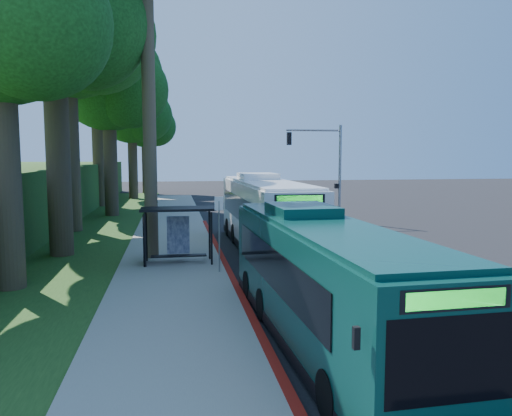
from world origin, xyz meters
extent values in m
plane|color=black|center=(0.00, 0.00, 0.00)|extent=(140.00, 140.00, 0.00)
cube|color=gray|center=(-7.30, 0.00, 0.06)|extent=(4.50, 70.00, 0.12)
cube|color=maroon|center=(-5.00, -4.00, 0.07)|extent=(0.25, 30.00, 0.13)
cube|color=#234719|center=(-13.00, 5.00, 0.03)|extent=(8.00, 70.00, 0.06)
cube|color=black|center=(-7.00, -3.00, 2.50)|extent=(3.20, 1.50, 0.10)
cube|color=black|center=(-8.45, -3.00, 1.20)|extent=(0.06, 1.30, 2.20)
cube|color=navy|center=(-7.00, -2.30, 1.25)|extent=(1.00, 0.12, 1.70)
cube|color=black|center=(-7.00, -3.10, 0.45)|extent=(2.40, 0.40, 0.06)
cube|color=black|center=(-8.40, -2.40, 1.20)|extent=(0.08, 0.08, 2.40)
cube|color=black|center=(-5.60, -2.40, 1.20)|extent=(0.08, 0.08, 2.40)
cube|color=black|center=(-8.40, -3.60, 1.20)|extent=(0.08, 0.08, 2.40)
cube|color=black|center=(-5.60, -3.60, 1.20)|extent=(0.08, 0.08, 2.40)
cylinder|color=gray|center=(-5.40, -5.00, 1.50)|extent=(0.06, 0.06, 3.00)
cube|color=white|center=(-5.40, -5.00, 2.90)|extent=(0.35, 0.04, 0.55)
cylinder|color=gray|center=(4.80, 10.00, 3.50)|extent=(0.20, 0.20, 7.00)
cylinder|color=gray|center=(2.80, 10.00, 6.60)|extent=(4.00, 0.14, 0.14)
cube|color=black|center=(1.00, 10.00, 6.00)|extent=(0.30, 0.30, 0.90)
cube|color=black|center=(4.55, 10.00, 2.60)|extent=(0.25, 0.25, 0.35)
cylinder|color=#4C3F2D|center=(-8.20, -1.50, 6.50)|extent=(0.60, 0.60, 13.00)
cylinder|color=#382B1E|center=(-12.50, 0.00, 5.25)|extent=(1.10, 1.10, 10.50)
sphere|color=#14370F|center=(-12.50, 0.00, 11.70)|extent=(8.00, 8.00, 8.00)
sphere|color=#14370F|center=(-10.90, -1.20, 10.50)|extent=(5.60, 5.60, 5.60)
sphere|color=#14370F|center=(-13.90, 1.40, 10.80)|extent=(5.20, 5.20, 5.20)
cylinder|color=#382B1E|center=(-13.50, 8.00, 5.95)|extent=(1.18, 1.18, 11.90)
sphere|color=#14370F|center=(-13.50, 8.00, 13.26)|extent=(10.00, 10.00, 10.00)
sphere|color=#14370F|center=(-11.50, 6.50, 11.90)|extent=(7.00, 7.00, 7.00)
sphere|color=#14370F|center=(-15.25, 9.75, 12.24)|extent=(6.50, 6.50, 6.50)
cylinder|color=#382B1E|center=(-12.00, 16.00, 4.90)|extent=(1.06, 1.06, 9.80)
sphere|color=#14370F|center=(-12.00, 16.00, 10.92)|extent=(8.40, 8.40, 8.40)
sphere|color=#14370F|center=(-10.32, 14.74, 9.80)|extent=(5.88, 5.88, 5.88)
sphere|color=#14370F|center=(-13.47, 17.47, 10.08)|extent=(5.46, 5.46, 5.46)
cylinder|color=#382B1E|center=(-14.00, 24.00, 5.60)|extent=(1.14, 1.14, 11.20)
sphere|color=#14370F|center=(-14.00, 24.00, 12.48)|extent=(9.60, 9.60, 9.60)
sphere|color=#14370F|center=(-12.08, 22.56, 11.20)|extent=(6.72, 6.72, 6.72)
sphere|color=#14370F|center=(-15.68, 25.68, 11.52)|extent=(6.24, 6.24, 6.24)
cylinder|color=#382B1E|center=(-11.50, 32.00, 4.55)|extent=(1.02, 1.02, 9.10)
sphere|color=#14370F|center=(-11.50, 32.00, 10.14)|extent=(8.00, 8.00, 8.00)
sphere|color=#14370F|center=(-9.90, 30.80, 9.10)|extent=(5.60, 5.60, 5.60)
sphere|color=#14370F|center=(-12.90, 33.40, 9.36)|extent=(5.20, 5.20, 5.20)
cylinder|color=#382B1E|center=(-10.50, 40.00, 4.20)|extent=(0.98, 0.98, 8.40)
sphere|color=#14370F|center=(-10.50, 40.00, 9.36)|extent=(7.00, 7.00, 7.00)
sphere|color=#14370F|center=(-9.10, 38.95, 8.40)|extent=(4.90, 4.90, 4.90)
sphere|color=#14370F|center=(-11.72, 41.23, 8.64)|extent=(4.55, 4.55, 4.55)
cylinder|color=#382B1E|center=(-13.00, -6.00, 4.55)|extent=(1.02, 1.02, 9.10)
sphere|color=#14370F|center=(-11.56, -7.08, 9.10)|extent=(5.04, 5.04, 5.04)
cube|color=white|center=(-2.60, -0.19, 1.90)|extent=(2.94, 12.89, 3.05)
cube|color=black|center=(-2.60, -0.19, 0.32)|extent=(2.97, 12.95, 0.37)
cube|color=black|center=(-2.61, 0.35, 2.19)|extent=(2.96, 10.07, 1.18)
cube|color=black|center=(-2.50, -6.56, 2.14)|extent=(2.40, 0.17, 1.50)
cube|color=black|center=(-2.70, 6.18, 2.25)|extent=(2.19, 0.16, 1.07)
cube|color=#19E533|center=(-2.50, -6.57, 3.16)|extent=(1.78, 0.14, 0.30)
cube|color=white|center=(-2.60, -0.19, 3.48)|extent=(2.71, 12.24, 0.13)
cube|color=white|center=(-2.64, 1.95, 3.66)|extent=(1.95, 2.71, 0.37)
cylinder|color=black|center=(-3.77, -4.32, 0.54)|extent=(0.34, 1.08, 1.07)
cylinder|color=black|center=(-1.30, -4.28, 0.54)|extent=(0.34, 1.08, 1.07)
cylinder|color=black|center=(-3.92, 4.67, 0.54)|extent=(0.34, 1.08, 1.07)
cylinder|color=black|center=(-1.44, 4.71, 0.54)|extent=(0.34, 1.08, 1.07)
cube|color=#09352F|center=(-3.49, -12.82, 1.67)|extent=(2.80, 11.40, 2.69)
cube|color=black|center=(-3.49, -12.82, 0.28)|extent=(2.82, 11.46, 0.33)
cube|color=black|center=(-3.51, -12.35, 1.93)|extent=(2.77, 8.91, 1.04)
cube|color=black|center=(-3.29, -18.43, 1.89)|extent=(2.12, 0.19, 1.32)
cube|color=black|center=(-3.68, -7.21, 1.98)|extent=(1.93, 0.18, 0.94)
cube|color=#19E533|center=(-3.29, -18.44, 2.78)|extent=(1.57, 0.15, 0.26)
cube|color=#09352F|center=(-3.49, -12.82, 3.07)|extent=(2.59, 10.83, 0.11)
cube|color=#09352F|center=(-3.55, -10.93, 3.23)|extent=(1.77, 2.42, 0.33)
cylinder|color=black|center=(-4.45, -16.48, 0.47)|extent=(0.32, 0.95, 0.94)
cylinder|color=black|center=(-2.27, -16.40, 0.47)|extent=(0.32, 0.95, 0.94)
cylinder|color=black|center=(-4.73, -8.56, 0.47)|extent=(0.32, 0.95, 0.94)
cylinder|color=black|center=(-2.55, -8.48, 0.47)|extent=(0.32, 0.95, 0.94)
imported|color=silver|center=(0.36, 6.31, 0.69)|extent=(3.31, 5.37, 1.39)
camera|label=1|loc=(-7.22, -24.76, 4.80)|focal=35.00mm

